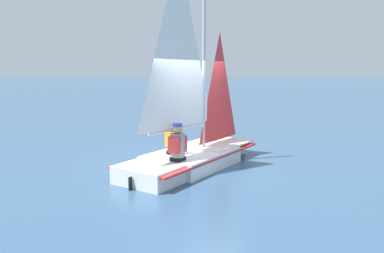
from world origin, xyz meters
name	(u,v)px	position (x,y,z in m)	size (l,w,h in m)	color
ground_plane	(192,167)	(0.00, 0.00, 0.00)	(260.00, 260.00, 0.00)	#2D4C6B
sailboat_main	(191,138)	(0.01, 0.02, 0.69)	(3.44, 4.14, 4.92)	white
sailor_helm	(174,143)	(0.42, 0.25, 0.63)	(0.42, 0.43, 1.16)	black
sailor_crew	(178,149)	(0.31, 0.91, 0.63)	(0.42, 0.43, 1.16)	black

